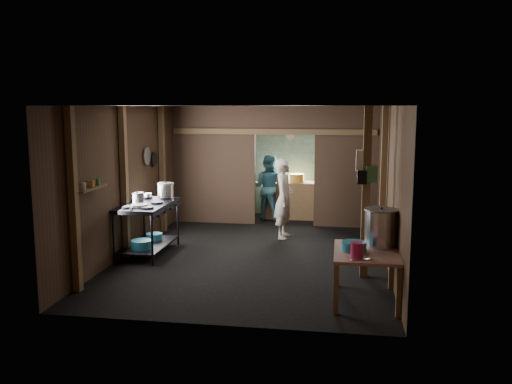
% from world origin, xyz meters
% --- Properties ---
extents(floor, '(4.50, 7.00, 0.00)m').
position_xyz_m(floor, '(0.00, 0.00, 0.00)').
color(floor, black).
rests_on(floor, ground).
extents(ceiling, '(4.50, 7.00, 0.00)m').
position_xyz_m(ceiling, '(0.00, 0.00, 2.60)').
color(ceiling, '#423C37').
rests_on(ceiling, ground).
extents(wall_back, '(4.50, 0.00, 2.60)m').
position_xyz_m(wall_back, '(0.00, 3.50, 1.30)').
color(wall_back, '#432D16').
rests_on(wall_back, ground).
extents(wall_front, '(4.50, 0.00, 2.60)m').
position_xyz_m(wall_front, '(0.00, -3.50, 1.30)').
color(wall_front, '#432D16').
rests_on(wall_front, ground).
extents(wall_left, '(0.00, 7.00, 2.60)m').
position_xyz_m(wall_left, '(-2.25, 0.00, 1.30)').
color(wall_left, '#432D16').
rests_on(wall_left, ground).
extents(wall_right, '(0.00, 7.00, 2.60)m').
position_xyz_m(wall_right, '(2.25, 0.00, 1.30)').
color(wall_right, '#432D16').
rests_on(wall_right, ground).
extents(partition_left, '(1.85, 0.10, 2.60)m').
position_xyz_m(partition_left, '(-1.32, 2.20, 1.30)').
color(partition_left, '#463225').
rests_on(partition_left, floor).
extents(partition_right, '(1.35, 0.10, 2.60)m').
position_xyz_m(partition_right, '(1.57, 2.20, 1.30)').
color(partition_right, '#463225').
rests_on(partition_right, floor).
extents(partition_header, '(1.30, 0.10, 0.60)m').
position_xyz_m(partition_header, '(0.25, 2.20, 2.30)').
color(partition_header, '#463225').
rests_on(partition_header, wall_back).
extents(turquoise_panel, '(4.40, 0.06, 2.50)m').
position_xyz_m(turquoise_panel, '(0.00, 3.44, 1.25)').
color(turquoise_panel, '#90CBC3').
rests_on(turquoise_panel, wall_back).
extents(back_counter, '(1.20, 0.50, 0.85)m').
position_xyz_m(back_counter, '(0.30, 2.95, 0.42)').
color(back_counter, brown).
rests_on(back_counter, floor).
extents(wall_clock, '(0.20, 0.03, 0.20)m').
position_xyz_m(wall_clock, '(0.25, 3.40, 1.90)').
color(wall_clock, silver).
rests_on(wall_clock, wall_back).
extents(post_left_a, '(0.10, 0.12, 2.60)m').
position_xyz_m(post_left_a, '(-2.18, -2.60, 1.30)').
color(post_left_a, brown).
rests_on(post_left_a, floor).
extents(post_left_b, '(0.10, 0.12, 2.60)m').
position_xyz_m(post_left_b, '(-2.18, -0.80, 1.30)').
color(post_left_b, brown).
rests_on(post_left_b, floor).
extents(post_left_c, '(0.10, 0.12, 2.60)m').
position_xyz_m(post_left_c, '(-2.18, 1.20, 1.30)').
color(post_left_c, brown).
rests_on(post_left_c, floor).
extents(post_right, '(0.10, 0.12, 2.60)m').
position_xyz_m(post_right, '(2.18, -0.20, 1.30)').
color(post_right, brown).
rests_on(post_right, floor).
extents(post_free, '(0.12, 0.12, 2.60)m').
position_xyz_m(post_free, '(1.85, -1.30, 1.30)').
color(post_free, brown).
rests_on(post_free, floor).
extents(cross_beam, '(4.40, 0.12, 0.12)m').
position_xyz_m(cross_beam, '(0.00, 2.15, 2.05)').
color(cross_beam, brown).
rests_on(cross_beam, wall_left).
extents(pan_lid_big, '(0.03, 0.34, 0.34)m').
position_xyz_m(pan_lid_big, '(-2.21, 0.40, 1.65)').
color(pan_lid_big, gray).
rests_on(pan_lid_big, wall_left).
extents(pan_lid_small, '(0.03, 0.30, 0.30)m').
position_xyz_m(pan_lid_small, '(-2.21, 0.80, 1.55)').
color(pan_lid_small, black).
rests_on(pan_lid_small, wall_left).
extents(wall_shelf, '(0.14, 0.80, 0.03)m').
position_xyz_m(wall_shelf, '(-2.15, -2.10, 1.40)').
color(wall_shelf, brown).
rests_on(wall_shelf, wall_left).
extents(jar_white, '(0.07, 0.07, 0.10)m').
position_xyz_m(jar_white, '(-2.15, -2.35, 1.47)').
color(jar_white, silver).
rests_on(jar_white, wall_shelf).
extents(jar_yellow, '(0.08, 0.08, 0.10)m').
position_xyz_m(jar_yellow, '(-2.15, -2.10, 1.47)').
color(jar_yellow, gold).
rests_on(jar_yellow, wall_shelf).
extents(jar_green, '(0.06, 0.06, 0.10)m').
position_xyz_m(jar_green, '(-2.15, -1.88, 1.47)').
color(jar_green, '#45884B').
rests_on(jar_green, wall_shelf).
extents(bag_white, '(0.22, 0.15, 0.32)m').
position_xyz_m(bag_white, '(1.80, -1.22, 1.78)').
color(bag_white, silver).
rests_on(bag_white, post_free).
extents(bag_green, '(0.16, 0.12, 0.24)m').
position_xyz_m(bag_green, '(1.92, -1.36, 1.60)').
color(bag_green, '#45884B').
rests_on(bag_green, post_free).
extents(bag_black, '(0.14, 0.10, 0.20)m').
position_xyz_m(bag_black, '(1.78, -1.38, 1.55)').
color(bag_black, black).
rests_on(bag_black, post_free).
extents(gas_range, '(0.79, 1.54, 0.91)m').
position_xyz_m(gas_range, '(-1.88, -0.56, 0.46)').
color(gas_range, black).
rests_on(gas_range, floor).
extents(prep_table, '(0.85, 1.17, 0.69)m').
position_xyz_m(prep_table, '(1.83, -2.37, 0.35)').
color(prep_table, tan).
rests_on(prep_table, floor).
extents(stove_pot_large, '(0.36, 0.36, 0.31)m').
position_xyz_m(stove_pot_large, '(-1.71, -0.02, 1.05)').
color(stove_pot_large, silver).
rests_on(stove_pot_large, gas_range).
extents(stove_pot_med, '(0.28, 0.28, 0.21)m').
position_xyz_m(stove_pot_med, '(-2.05, -0.57, 0.99)').
color(stove_pot_med, silver).
rests_on(stove_pot_med, gas_range).
extents(stove_saucepan, '(0.17, 0.17, 0.09)m').
position_xyz_m(stove_saucepan, '(-2.05, -0.05, 0.96)').
color(stove_saucepan, silver).
rests_on(stove_saucepan, gas_range).
extents(frying_pan, '(0.36, 0.54, 0.07)m').
position_xyz_m(frying_pan, '(-1.88, -0.92, 0.93)').
color(frying_pan, gray).
rests_on(frying_pan, gas_range).
extents(blue_tub_front, '(0.37, 0.37, 0.15)m').
position_xyz_m(blue_tub_front, '(-1.88, -0.89, 0.25)').
color(blue_tub_front, teal).
rests_on(blue_tub_front, gas_range).
extents(blue_tub_back, '(0.30, 0.30, 0.12)m').
position_xyz_m(blue_tub_back, '(-1.88, -0.25, 0.24)').
color(blue_tub_back, teal).
rests_on(blue_tub_back, gas_range).
extents(stock_pot, '(0.62, 0.62, 0.54)m').
position_xyz_m(stock_pot, '(2.03, -2.08, 0.94)').
color(stock_pot, silver).
rests_on(stock_pot, prep_table).
extents(wash_basin, '(0.40, 0.40, 0.12)m').
position_xyz_m(wash_basin, '(1.66, -2.39, 0.75)').
color(wash_basin, teal).
rests_on(wash_basin, prep_table).
extents(pink_bucket, '(0.18, 0.18, 0.19)m').
position_xyz_m(pink_bucket, '(1.69, -2.71, 0.79)').
color(pink_bucket, '#BA1E5A').
rests_on(pink_bucket, prep_table).
extents(knife, '(0.29, 0.15, 0.01)m').
position_xyz_m(knife, '(1.75, -2.82, 0.70)').
color(knife, silver).
rests_on(knife, prep_table).
extents(yellow_tub, '(0.35, 0.35, 0.19)m').
position_xyz_m(yellow_tub, '(0.45, 2.95, 0.95)').
color(yellow_tub, gold).
rests_on(yellow_tub, back_counter).
extents(red_cup, '(0.12, 0.12, 0.14)m').
position_xyz_m(red_cup, '(0.03, 2.95, 0.92)').
color(red_cup, '#9D1703').
rests_on(red_cup, back_counter).
extents(cook, '(0.41, 0.60, 1.58)m').
position_xyz_m(cook, '(0.37, 1.00, 0.79)').
color(cook, silver).
rests_on(cook, floor).
extents(worker_back, '(0.86, 0.75, 1.50)m').
position_xyz_m(worker_back, '(-0.18, 2.74, 0.75)').
color(worker_back, teal).
rests_on(worker_back, floor).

